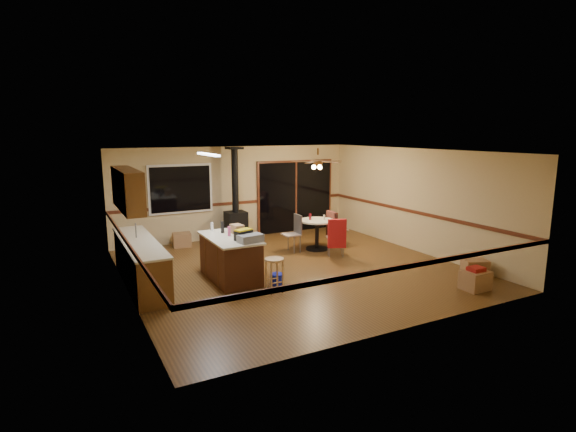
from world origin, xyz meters
TOP-DOWN VIEW (x-y plane):
  - floor at (0.00, 0.00)m, footprint 7.00×7.00m
  - ceiling at (0.00, 0.00)m, footprint 7.00×7.00m
  - wall_back at (0.00, 3.50)m, footprint 7.00×0.00m
  - wall_front at (0.00, -3.50)m, footprint 7.00×0.00m
  - wall_left at (-3.50, 0.00)m, footprint 0.00×7.00m
  - wall_right at (3.50, 0.00)m, footprint 0.00×7.00m
  - chair_rail at (0.00, 0.00)m, footprint 7.00×7.00m
  - window at (-1.60, 3.45)m, footprint 1.72×0.10m
  - sliding_door at (1.90, 3.45)m, footprint 2.52×0.10m
  - lower_cabinets at (-3.20, 0.50)m, footprint 0.60×3.00m
  - countertop at (-3.20, 0.50)m, footprint 0.64×3.04m
  - upper_cabinets at (-3.33, 0.70)m, footprint 0.35×2.00m
  - kitchen_island at (-1.50, 0.00)m, footprint 0.88×1.68m
  - wood_stove at (-0.20, 3.05)m, footprint 0.55×0.50m
  - ceiling_fan at (1.32, 1.21)m, footprint 0.24×0.24m
  - fluorescent_strip at (-1.80, 0.30)m, footprint 0.10×1.20m
  - toolbox_grey at (-1.29, -0.61)m, footprint 0.51×0.33m
  - toolbox_black at (-1.35, -0.39)m, footprint 0.39×0.28m
  - toolbox_yellow_lid at (-1.35, -0.39)m, footprint 0.38×0.28m
  - box_on_island at (-1.25, 0.21)m, footprint 0.25×0.31m
  - bottle_dark at (-1.51, 0.39)m, footprint 0.08×0.08m
  - bottle_pink at (-1.48, 0.07)m, footprint 0.08×0.08m
  - bottle_white at (-1.63, 0.72)m, footprint 0.07×0.07m
  - bar_stool at (-1.02, -1.10)m, footprint 0.42×0.42m
  - blue_bucket at (-0.80, -0.74)m, footprint 0.32×0.32m
  - dining_table at (1.32, 1.21)m, footprint 0.92×0.92m
  - glass_red at (1.17, 1.31)m, footprint 0.07×0.07m
  - glass_cream at (1.50, 1.16)m, footprint 0.06×0.06m
  - chair_left at (0.72, 1.31)m, footprint 0.41×0.41m
  - chair_near at (1.35, 0.34)m, footprint 0.56×0.59m
  - chair_right at (1.84, 1.27)m, footprint 0.48×0.44m
  - box_under_window at (-1.71, 3.10)m, footprint 0.51×0.43m
  - box_corner_a at (2.48, -2.77)m, footprint 0.50×0.42m
  - box_corner_b at (3.10, -2.24)m, footprint 0.60×0.56m
  - box_small_red at (2.48, -2.77)m, footprint 0.29×0.25m

SIDE VIEW (x-z plane):
  - floor at x=0.00m, z-range 0.00..0.00m
  - blue_bucket at x=-0.80m, z-range 0.00..0.22m
  - box_under_window at x=-1.71m, z-range 0.00..0.37m
  - box_corner_a at x=2.48m, z-range 0.00..0.37m
  - box_corner_b at x=3.10m, z-range 0.00..0.38m
  - bar_stool at x=-1.02m, z-range 0.00..0.66m
  - box_small_red at x=2.48m, z-range 0.37..0.45m
  - lower_cabinets at x=-3.20m, z-range 0.00..0.86m
  - kitchen_island at x=-1.50m, z-range 0.00..0.90m
  - dining_table at x=1.32m, z-range 0.14..0.92m
  - chair_left at x=0.72m, z-range 0.33..0.85m
  - chair_near at x=1.35m, z-range 0.25..0.95m
  - chair_right at x=1.84m, z-range 0.25..0.95m
  - wood_stove at x=-0.20m, z-range -0.53..1.99m
  - glass_cream at x=1.50m, z-range 0.78..0.90m
  - glass_red at x=1.17m, z-range 0.78..0.95m
  - countertop at x=-3.20m, z-range 0.86..0.90m
  - toolbox_grey at x=-1.29m, z-range 0.90..1.05m
  - bottle_white at x=-1.63m, z-range 0.90..1.08m
  - box_on_island at x=-1.25m, z-range 0.90..1.09m
  - toolbox_black at x=-1.35m, z-range 0.90..1.09m
  - bottle_pink at x=-1.48m, z-range 0.90..1.10m
  - chair_rail at x=0.00m, z-range 0.96..1.04m
  - bottle_dark at x=-1.51m, z-range 0.90..1.16m
  - sliding_door at x=1.90m, z-range 0.00..2.10m
  - toolbox_yellow_lid at x=-1.35m, z-range 1.09..1.12m
  - wall_back at x=0.00m, z-range -2.20..4.80m
  - wall_front at x=0.00m, z-range -2.20..4.80m
  - wall_left at x=-3.50m, z-range -2.20..4.80m
  - wall_right at x=3.50m, z-range -2.20..4.80m
  - window at x=-1.60m, z-range 0.84..2.16m
  - upper_cabinets at x=-3.33m, z-range 1.50..2.30m
  - ceiling_fan at x=1.32m, z-range 1.94..2.49m
  - fluorescent_strip at x=-1.80m, z-range 2.54..2.58m
  - ceiling at x=0.00m, z-range 2.60..2.60m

